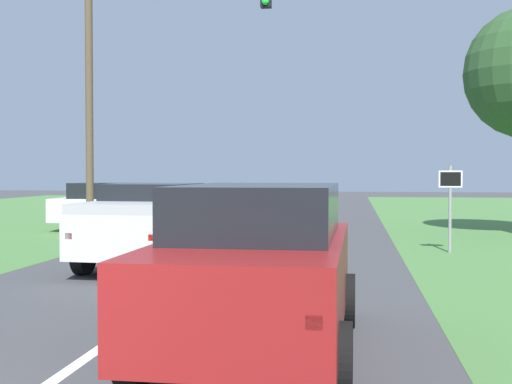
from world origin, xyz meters
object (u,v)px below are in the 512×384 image
red_suv_near (258,264)px  traffic_light (134,61)px  pickup_truck_lead (156,223)px  crossing_suv_far (118,206)px  keep_moving_sign (450,197)px

red_suv_near → traffic_light: bearing=114.2°
pickup_truck_lead → traffic_light: (-2.42, 5.88, 4.61)m
traffic_light → crossing_suv_far: size_ratio=1.84×
crossing_suv_far → keep_moving_sign: bearing=-24.7°
keep_moving_sign → red_suv_near: bearing=-109.2°
crossing_suv_far → red_suv_near: bearing=-64.9°
traffic_light → crossing_suv_far: traffic_light is taller
red_suv_near → crossing_suv_far: 16.90m
red_suv_near → keep_moving_sign: bearing=70.8°
red_suv_near → traffic_light: traffic_light is taller
traffic_light → crossing_suv_far: 5.54m
pickup_truck_lead → keep_moving_sign: (6.89, 3.52, 0.49)m
pickup_truck_lead → red_suv_near: bearing=-64.4°
traffic_light → keep_moving_sign: size_ratio=3.82×
pickup_truck_lead → traffic_light: traffic_light is taller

